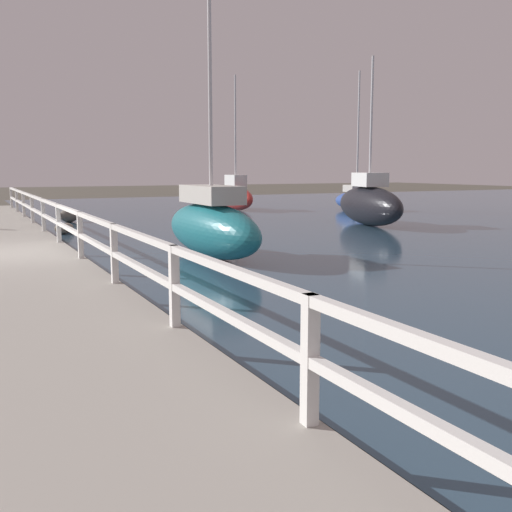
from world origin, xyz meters
name	(u,v)px	position (x,y,z in m)	size (l,w,h in m)	color
railing	(68,221)	(1.51, 0.00, 0.96)	(0.10, 32.50, 0.94)	white
boulder_near_dock	(69,215)	(3.22, 10.78, 0.27)	(0.73, 0.65, 0.54)	#666056
boulder_mid_strip	(62,229)	(2.30, 6.33, 0.18)	(0.49, 0.44, 0.37)	slate
boulder_far_strip	(67,228)	(2.53, 6.86, 0.16)	(0.42, 0.38, 0.32)	gray
sailboat_black	(369,204)	(13.13, 4.52, 0.81)	(2.48, 5.35, 6.14)	black
sailboat_red	(236,196)	(12.14, 14.47, 0.74)	(1.43, 4.63, 6.76)	red
sailboat_teal	(212,226)	(4.75, -0.50, 0.74)	(1.24, 4.80, 5.97)	#1E707A
sailboat_blue	(357,200)	(17.41, 11.25, 0.55)	(1.92, 3.66, 6.87)	#2D4C9E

